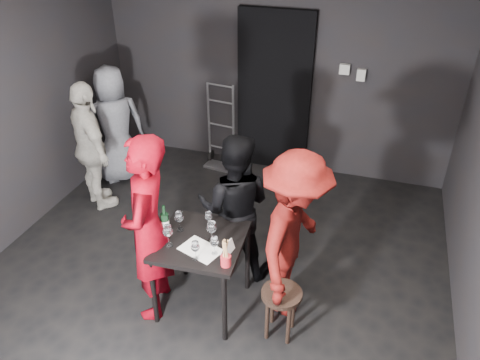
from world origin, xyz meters
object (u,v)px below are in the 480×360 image
(stool, at_px, (281,301))
(bystander_grey, at_px, (115,125))
(server_red, at_px, (146,218))
(woman_black, at_px, (234,208))
(tasting_table, at_px, (201,249))
(bystander_cream, at_px, (91,146))
(breadstick_cup, at_px, (226,254))
(hand_truck, at_px, (221,151))
(wine_bottle, at_px, (165,223))
(man_maroon, at_px, (294,233))

(stool, xyz_separation_m, bystander_grey, (-2.61, 1.89, 0.39))
(server_red, relative_size, woman_black, 1.34)
(tasting_table, relative_size, woman_black, 0.51)
(bystander_cream, bearing_deg, server_red, 174.37)
(server_red, distance_m, bystander_cream, 1.90)
(stool, bearing_deg, tasting_table, 171.71)
(woman_black, distance_m, breadstick_cup, 0.82)
(hand_truck, relative_size, stool, 2.47)
(wine_bottle, distance_m, breadstick_cup, 0.66)
(man_maroon, height_order, wine_bottle, man_maroon)
(hand_truck, height_order, breadstick_cup, hand_truck)
(bystander_grey, bearing_deg, tasting_table, 91.86)
(man_maroon, relative_size, breadstick_cup, 6.46)
(man_maroon, bearing_deg, server_red, 112.82)
(tasting_table, xyz_separation_m, server_red, (-0.41, -0.14, 0.33))
(server_red, height_order, man_maroon, server_red)
(server_red, distance_m, breadstick_cup, 0.73)
(server_red, xyz_separation_m, bystander_grey, (-1.46, 1.92, -0.22))
(woman_black, bearing_deg, man_maroon, 143.78)
(bystander_cream, height_order, wine_bottle, bystander_cream)
(tasting_table, xyz_separation_m, bystander_grey, (-1.87, 1.78, 0.11))
(hand_truck, height_order, wine_bottle, hand_truck)
(woman_black, xyz_separation_m, bystander_grey, (-1.99, 1.23, 0.03))
(stool, xyz_separation_m, breadstick_cup, (-0.43, -0.12, 0.49))
(hand_truck, height_order, bystander_cream, bystander_cream)
(tasting_table, height_order, man_maroon, man_maroon)
(server_red, relative_size, breadstick_cup, 7.64)
(server_red, distance_m, bystander_grey, 2.42)
(tasting_table, bearing_deg, hand_truck, 106.29)
(tasting_table, height_order, wine_bottle, wine_bottle)
(man_maroon, distance_m, wine_bottle, 1.09)
(stool, relative_size, wine_bottle, 1.62)
(server_red, distance_m, wine_bottle, 0.20)
(man_maroon, xyz_separation_m, bystander_grey, (-2.62, 1.56, -0.07))
(breadstick_cup, bearing_deg, man_maroon, 45.61)
(server_red, relative_size, bystander_cream, 1.23)
(server_red, height_order, woman_black, server_red)
(bystander_grey, xyz_separation_m, breadstick_cup, (2.18, -2.01, 0.10))
(server_red, bearing_deg, wine_bottle, 126.84)
(hand_truck, xyz_separation_m, bystander_cream, (-1.06, -1.37, 0.58))
(man_maroon, bearing_deg, stool, -176.37)
(server_red, relative_size, man_maroon, 1.18)
(wine_bottle, bearing_deg, server_red, -127.11)
(stool, height_order, wine_bottle, wine_bottle)
(hand_truck, height_order, bystander_grey, bystander_grey)
(man_maroon, height_order, bystander_grey, man_maroon)
(bystander_cream, bearing_deg, man_maroon, -162.78)
(tasting_table, relative_size, wine_bottle, 2.59)
(breadstick_cup, bearing_deg, wine_bottle, 160.67)
(hand_truck, height_order, tasting_table, hand_truck)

